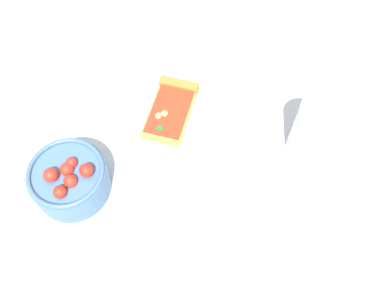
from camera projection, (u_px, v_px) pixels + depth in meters
The scene contains 5 objects.
ground_plane at pixel (182, 113), 0.85m from camera, with size 2.40×2.40×0.00m, color silver.
plate at pixel (193, 119), 0.83m from camera, with size 0.27×0.27×0.01m, color silver.
pizza_slice_main at pixel (172, 106), 0.83m from camera, with size 0.09×0.15×0.02m.
salad_bowl at pixel (70, 179), 0.74m from camera, with size 0.13×0.13×0.09m.
soda_glass at pixel (311, 132), 0.75m from camera, with size 0.07×0.07×0.14m.
Camera 1 is at (-0.11, 0.46, 0.71)m, focal length 39.99 mm.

